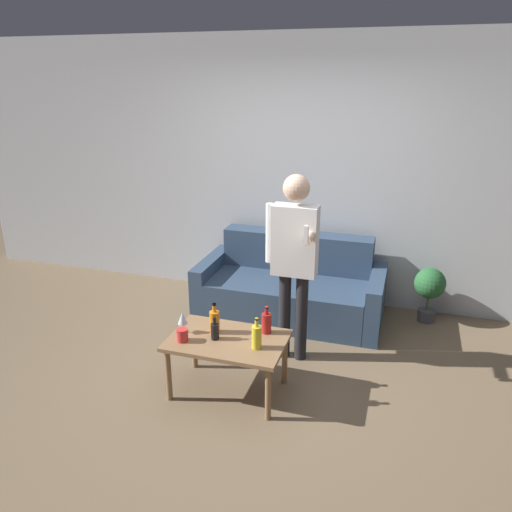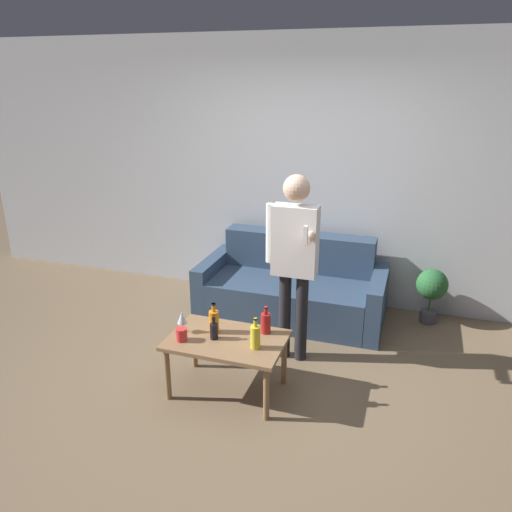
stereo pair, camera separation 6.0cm
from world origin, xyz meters
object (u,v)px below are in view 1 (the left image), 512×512
object	(u,v)px
couch	(291,288)
coffee_table	(228,345)
bottle_orange	(257,336)
person_standing_front	(294,253)

from	to	relation	value
couch	coffee_table	world-z (taller)	couch
couch	coffee_table	distance (m)	1.46
coffee_table	bottle_orange	size ratio (longest dim) A/B	3.65
couch	person_standing_front	bearing A→B (deg)	-76.08
bottle_orange	person_standing_front	bearing A→B (deg)	81.96
couch	person_standing_front	distance (m)	1.08
coffee_table	bottle_orange	distance (m)	0.29
bottle_orange	couch	bearing A→B (deg)	93.94
coffee_table	bottle_orange	world-z (taller)	bottle_orange
couch	person_standing_front	world-z (taller)	person_standing_front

